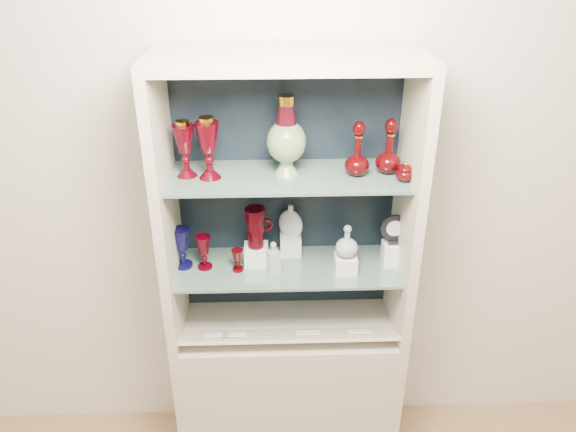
{
  "coord_description": "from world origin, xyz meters",
  "views": [
    {
      "loc": [
        -0.07,
        -0.45,
        2.35
      ],
      "look_at": [
        0.0,
        1.53,
        1.3
      ],
      "focal_mm": 35.0,
      "sensor_mm": 36.0,
      "label": 1
    }
  ],
  "objects_px": {
    "pedestal_lamp_left": "(185,149)",
    "pedestal_lamp_right": "(208,148)",
    "ruby_pitcher": "(255,228)",
    "cameo_medallion": "(394,229)",
    "ruby_goblet_small": "(238,260)",
    "flat_flask": "(291,220)",
    "ruby_goblet_tall": "(204,252)",
    "lidded_bowl": "(405,171)",
    "clear_square_bottle": "(273,256)",
    "enamel_urn": "(286,136)",
    "clear_round_decanter": "(347,242)",
    "ruby_decanter_a": "(358,145)",
    "ruby_decanter_b": "(390,145)",
    "cobalt_goblet": "(182,248)"
  },
  "relations": [
    {
      "from": "ruby_goblet_small",
      "to": "cameo_medallion",
      "type": "bearing_deg",
      "value": 2.58
    },
    {
      "from": "clear_round_decanter",
      "to": "ruby_decanter_a",
      "type": "bearing_deg",
      "value": 51.58
    },
    {
      "from": "ruby_goblet_small",
      "to": "ruby_decanter_a",
      "type": "bearing_deg",
      "value": 1.82
    },
    {
      "from": "cameo_medallion",
      "to": "ruby_goblet_small",
      "type": "bearing_deg",
      "value": -179.63
    },
    {
      "from": "pedestal_lamp_right",
      "to": "clear_round_decanter",
      "type": "xyz_separation_m",
      "value": [
        0.54,
        -0.03,
        -0.4
      ]
    },
    {
      "from": "pedestal_lamp_left",
      "to": "cobalt_goblet",
      "type": "distance_m",
      "value": 0.44
    },
    {
      "from": "lidded_bowl",
      "to": "ruby_goblet_tall",
      "type": "xyz_separation_m",
      "value": [
        -0.79,
        0.07,
        -0.38
      ]
    },
    {
      "from": "pedestal_lamp_right",
      "to": "flat_flask",
      "type": "relative_size",
      "value": 1.59
    },
    {
      "from": "cameo_medallion",
      "to": "ruby_goblet_tall",
      "type": "bearing_deg",
      "value": 178.07
    },
    {
      "from": "ruby_pitcher",
      "to": "cameo_medallion",
      "type": "distance_m",
      "value": 0.57
    },
    {
      "from": "clear_square_bottle",
      "to": "ruby_pitcher",
      "type": "bearing_deg",
      "value": 136.99
    },
    {
      "from": "cobalt_goblet",
      "to": "flat_flask",
      "type": "distance_m",
      "value": 0.47
    },
    {
      "from": "enamel_urn",
      "to": "clear_round_decanter",
      "type": "xyz_separation_m",
      "value": [
        0.24,
        -0.05,
        -0.44
      ]
    },
    {
      "from": "enamel_urn",
      "to": "clear_round_decanter",
      "type": "height_order",
      "value": "enamel_urn"
    },
    {
      "from": "ruby_goblet_tall",
      "to": "flat_flask",
      "type": "relative_size",
      "value": 1.0
    },
    {
      "from": "ruby_decanter_a",
      "to": "clear_square_bottle",
      "type": "xyz_separation_m",
      "value": [
        -0.33,
        -0.02,
        -0.47
      ]
    },
    {
      "from": "pedestal_lamp_left",
      "to": "ruby_goblet_tall",
      "type": "distance_m",
      "value": 0.46
    },
    {
      "from": "enamel_urn",
      "to": "flat_flask",
      "type": "relative_size",
      "value": 2.07
    },
    {
      "from": "ruby_decanter_a",
      "to": "ruby_goblet_small",
      "type": "bearing_deg",
      "value": -178.18
    },
    {
      "from": "clear_square_bottle",
      "to": "cameo_medallion",
      "type": "relative_size",
      "value": 1.0
    },
    {
      "from": "ruby_goblet_tall",
      "to": "clear_round_decanter",
      "type": "xyz_separation_m",
      "value": [
        0.59,
        -0.04,
        0.06
      ]
    },
    {
      "from": "flat_flask",
      "to": "ruby_pitcher",
      "type": "bearing_deg",
      "value": -133.18
    },
    {
      "from": "lidded_bowl",
      "to": "cameo_medallion",
      "type": "relative_size",
      "value": 0.58
    },
    {
      "from": "ruby_goblet_small",
      "to": "ruby_pitcher",
      "type": "height_order",
      "value": "ruby_pitcher"
    },
    {
      "from": "cobalt_goblet",
      "to": "clear_square_bottle",
      "type": "distance_m",
      "value": 0.38
    },
    {
      "from": "pedestal_lamp_left",
      "to": "ruby_goblet_small",
      "type": "xyz_separation_m",
      "value": [
        0.18,
        -0.03,
        -0.48
      ]
    },
    {
      "from": "clear_round_decanter",
      "to": "cameo_medallion",
      "type": "distance_m",
      "value": 0.21
    },
    {
      "from": "flat_flask",
      "to": "ruby_goblet_tall",
      "type": "bearing_deg",
      "value": -142.01
    },
    {
      "from": "ruby_decanter_a",
      "to": "flat_flask",
      "type": "distance_m",
      "value": 0.47
    },
    {
      "from": "pedestal_lamp_right",
      "to": "ruby_goblet_tall",
      "type": "relative_size",
      "value": 1.59
    },
    {
      "from": "ruby_decanter_a",
      "to": "clear_round_decanter",
      "type": "height_order",
      "value": "ruby_decanter_a"
    },
    {
      "from": "ruby_goblet_tall",
      "to": "clear_square_bottle",
      "type": "bearing_deg",
      "value": -6.65
    },
    {
      "from": "pedestal_lamp_right",
      "to": "enamel_urn",
      "type": "relative_size",
      "value": 0.77
    },
    {
      "from": "ruby_goblet_small",
      "to": "clear_square_bottle",
      "type": "distance_m",
      "value": 0.15
    },
    {
      "from": "ruby_goblet_small",
      "to": "clear_round_decanter",
      "type": "height_order",
      "value": "clear_round_decanter"
    },
    {
      "from": "ruby_decanter_a",
      "to": "ruby_pitcher",
      "type": "xyz_separation_m",
      "value": [
        -0.4,
        0.04,
        -0.37
      ]
    },
    {
      "from": "ruby_pitcher",
      "to": "flat_flask",
      "type": "bearing_deg",
      "value": 14.52
    },
    {
      "from": "flat_flask",
      "to": "ruby_decanter_b",
      "type": "bearing_deg",
      "value": 8.36
    },
    {
      "from": "pedestal_lamp_left",
      "to": "pedestal_lamp_right",
      "type": "xyz_separation_m",
      "value": [
        0.09,
        -0.02,
        0.01
      ]
    },
    {
      "from": "lidded_bowl",
      "to": "ruby_goblet_tall",
      "type": "distance_m",
      "value": 0.88
    },
    {
      "from": "lidded_bowl",
      "to": "cameo_medallion",
      "type": "xyz_separation_m",
      "value": [
        0.0,
        0.08,
        -0.29
      ]
    },
    {
      "from": "enamel_urn",
      "to": "ruby_decanter_b",
      "type": "distance_m",
      "value": 0.4
    },
    {
      "from": "cobalt_goblet",
      "to": "clear_round_decanter",
      "type": "distance_m",
      "value": 0.68
    },
    {
      "from": "cobalt_goblet",
      "to": "clear_square_bottle",
      "type": "bearing_deg",
      "value": -7.23
    },
    {
      "from": "enamel_urn",
      "to": "ruby_decanter_a",
      "type": "height_order",
      "value": "enamel_urn"
    },
    {
      "from": "lidded_bowl",
      "to": "clear_square_bottle",
      "type": "distance_m",
      "value": 0.64
    },
    {
      "from": "enamel_urn",
      "to": "ruby_goblet_tall",
      "type": "distance_m",
      "value": 0.61
    },
    {
      "from": "cobalt_goblet",
      "to": "ruby_pitcher",
      "type": "bearing_deg",
      "value": 3.71
    },
    {
      "from": "clear_square_bottle",
      "to": "cameo_medallion",
      "type": "height_order",
      "value": "cameo_medallion"
    },
    {
      "from": "cobalt_goblet",
      "to": "clear_round_decanter",
      "type": "xyz_separation_m",
      "value": [
        0.68,
        -0.06,
        0.05
      ]
    }
  ]
}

